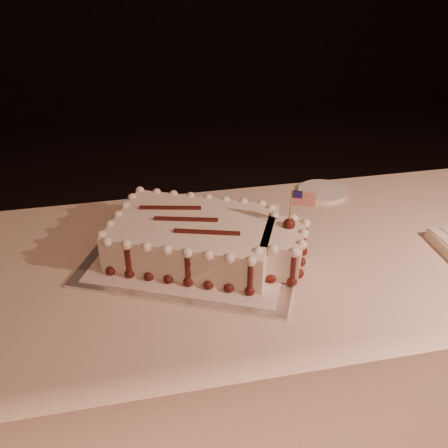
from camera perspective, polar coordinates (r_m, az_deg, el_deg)
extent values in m
cube|color=beige|center=(1.55, 0.77, -15.56)|extent=(2.40, 0.80, 0.75)
cube|color=silver|center=(1.33, -3.39, -3.48)|extent=(0.66, 0.59, 0.01)
cube|color=silver|center=(1.32, -3.40, -3.30)|extent=(0.59, 0.53, 0.00)
cube|color=white|center=(1.30, -3.47, -1.51)|extent=(0.48, 0.41, 0.10)
cube|color=white|center=(1.26, 6.71, -2.77)|extent=(0.15, 0.18, 0.10)
sphere|color=#511914|center=(1.27, -12.82, -5.24)|extent=(0.03, 0.03, 0.03)
sphere|color=#511914|center=(1.25, -10.74, -5.59)|extent=(0.03, 0.03, 0.03)
sphere|color=#511914|center=(1.24, -8.59, -5.93)|extent=(0.03, 0.03, 0.03)
sphere|color=#511914|center=(1.22, -6.38, -6.28)|extent=(0.03, 0.03, 0.03)
sphere|color=#511914|center=(1.21, -4.11, -6.63)|extent=(0.03, 0.03, 0.03)
sphere|color=#511914|center=(1.20, -1.80, -6.97)|extent=(0.03, 0.03, 0.03)
sphere|color=#511914|center=(1.19, 0.56, -7.31)|extent=(0.03, 0.03, 0.03)
sphere|color=#511914|center=(1.18, 2.96, -7.64)|extent=(0.03, 0.03, 0.03)
sphere|color=#511914|center=(1.21, 3.76, -6.53)|extent=(0.03, 0.03, 0.03)
sphere|color=#511914|center=(1.22, 5.42, -6.24)|extent=(0.03, 0.03, 0.03)
sphere|color=#511914|center=(1.22, 7.77, -6.53)|extent=(0.03, 0.03, 0.03)
sphere|color=#511914|center=(1.25, 8.57, -5.60)|extent=(0.03, 0.03, 0.03)
sphere|color=#511914|center=(1.29, 8.79, -4.30)|extent=(0.03, 0.03, 0.03)
sphere|color=#511914|center=(1.33, 8.99, -3.07)|extent=(0.03, 0.03, 0.03)
sphere|color=#511914|center=(1.34, 7.67, -2.50)|extent=(0.03, 0.03, 0.03)
sphere|color=#511914|center=(1.35, 5.56, -2.25)|extent=(0.03, 0.03, 0.03)
sphere|color=#511914|center=(1.38, 5.22, -1.37)|extent=(0.03, 0.03, 0.03)
sphere|color=#511914|center=(1.40, 4.18, -0.77)|extent=(0.03, 0.03, 0.03)
sphere|color=#511914|center=(1.41, 2.17, -0.53)|extent=(0.03, 0.03, 0.03)
sphere|color=#511914|center=(1.42, 0.18, -0.29)|extent=(0.03, 0.03, 0.03)
sphere|color=#511914|center=(1.43, -1.78, -0.06)|extent=(0.03, 0.03, 0.03)
sphere|color=#511914|center=(1.44, -3.71, 0.17)|extent=(0.03, 0.03, 0.03)
sphere|color=#511914|center=(1.45, -5.61, 0.40)|extent=(0.03, 0.03, 0.03)
sphere|color=#511914|center=(1.47, -7.47, 0.62)|extent=(0.03, 0.03, 0.03)
sphere|color=#511914|center=(1.48, -9.29, 0.84)|extent=(0.03, 0.03, 0.03)
sphere|color=#511914|center=(1.45, -10.12, 0.01)|extent=(0.03, 0.03, 0.03)
sphere|color=#511914|center=(1.41, -10.87, -1.02)|extent=(0.03, 0.03, 0.03)
sphere|color=#511914|center=(1.37, -11.66, -2.10)|extent=(0.03, 0.03, 0.03)
sphere|color=#511914|center=(1.34, -12.50, -3.24)|extent=(0.03, 0.03, 0.03)
sphere|color=#511914|center=(1.30, -13.38, -4.44)|extent=(0.03, 0.03, 0.03)
sphere|color=white|center=(1.23, -13.28, -2.03)|extent=(0.03, 0.03, 0.03)
sphere|color=white|center=(1.21, -11.13, -2.34)|extent=(0.03, 0.03, 0.03)
sphere|color=white|center=(1.19, -8.90, -2.66)|extent=(0.03, 0.03, 0.03)
sphere|color=white|center=(1.17, -6.62, -2.98)|extent=(0.03, 0.03, 0.03)
sphere|color=white|center=(1.16, -4.27, -3.30)|extent=(0.03, 0.03, 0.03)
sphere|color=white|center=(1.15, -1.86, -3.62)|extent=(0.03, 0.03, 0.03)
sphere|color=white|center=(1.14, 0.59, -3.95)|extent=(0.03, 0.03, 0.03)
sphere|color=white|center=(1.13, 3.07, -4.27)|extent=(0.03, 0.03, 0.03)
sphere|color=white|center=(1.16, 3.90, -3.20)|extent=(0.03, 0.03, 0.03)
sphere|color=white|center=(1.17, 5.62, -2.93)|extent=(0.03, 0.03, 0.03)
sphere|color=white|center=(1.17, 8.06, -3.23)|extent=(0.03, 0.03, 0.03)
sphere|color=white|center=(1.20, 8.88, -2.34)|extent=(0.03, 0.03, 0.03)
sphere|color=white|center=(1.24, 9.10, -1.09)|extent=(0.03, 0.03, 0.03)
sphere|color=white|center=(1.28, 9.30, 0.07)|extent=(0.03, 0.03, 0.03)
sphere|color=white|center=(1.30, 7.93, 0.62)|extent=(0.03, 0.03, 0.03)
sphere|color=white|center=(1.30, 5.75, 0.88)|extent=(0.03, 0.03, 0.03)
sphere|color=white|center=(1.34, 5.39, 1.71)|extent=(0.03, 0.03, 0.03)
sphere|color=white|center=(1.36, 4.32, 2.28)|extent=(0.03, 0.03, 0.03)
sphere|color=white|center=(1.37, 2.24, 2.51)|extent=(0.03, 0.03, 0.03)
sphere|color=white|center=(1.37, 0.19, 2.74)|extent=(0.03, 0.03, 0.03)
sphere|color=white|center=(1.38, -1.83, 2.96)|extent=(0.03, 0.03, 0.03)
sphere|color=white|center=(1.40, -3.83, 3.17)|extent=(0.03, 0.03, 0.03)
sphere|color=white|center=(1.41, -5.78, 3.37)|extent=(0.03, 0.03, 0.03)
sphere|color=white|center=(1.43, -7.70, 3.57)|extent=(0.03, 0.03, 0.03)
sphere|color=white|center=(1.44, -9.57, 3.76)|extent=(0.03, 0.03, 0.03)
sphere|color=white|center=(1.41, -10.44, 2.97)|extent=(0.03, 0.03, 0.03)
sphere|color=white|center=(1.37, -11.22, 2.00)|extent=(0.03, 0.03, 0.03)
sphere|color=white|center=(1.33, -12.04, 0.97)|extent=(0.03, 0.03, 0.03)
sphere|color=white|center=(1.29, -12.92, -0.12)|extent=(0.03, 0.03, 0.03)
sphere|color=white|center=(1.25, -13.85, -1.28)|extent=(0.03, 0.03, 0.03)
cylinder|color=#511914|center=(1.23, -10.92, -4.07)|extent=(0.01, 0.01, 0.09)
sphere|color=#511914|center=(1.25, -10.75, -5.51)|extent=(0.02, 0.02, 0.02)
cylinder|color=#511914|center=(1.18, -4.18, -5.07)|extent=(0.01, 0.01, 0.09)
sphere|color=#511914|center=(1.21, -4.11, -6.55)|extent=(0.02, 0.02, 0.02)
cylinder|color=#511914|center=(1.16, 3.01, -6.07)|extent=(0.01, 0.01, 0.09)
sphere|color=#511914|center=(1.18, 2.96, -7.56)|extent=(0.02, 0.02, 0.02)
cylinder|color=#511914|center=(1.19, 7.90, -4.99)|extent=(0.01, 0.01, 0.09)
sphere|color=#511914|center=(1.22, 7.77, -6.45)|extent=(0.02, 0.02, 0.02)
cylinder|color=#511914|center=(1.31, 9.14, -1.60)|extent=(0.01, 0.01, 0.09)
sphere|color=#511914|center=(1.33, 9.00, -3.00)|extent=(0.02, 0.02, 0.02)
cylinder|color=#511914|center=(1.36, 5.30, 0.08)|extent=(0.01, 0.01, 0.09)
sphere|color=#511914|center=(1.38, 5.23, -1.29)|extent=(0.02, 0.02, 0.02)
cylinder|color=#511914|center=(1.40, 0.19, 1.13)|extent=(0.01, 0.01, 0.09)
sphere|color=#511914|center=(1.42, 0.18, -0.22)|extent=(0.02, 0.02, 0.02)
cylinder|color=#511914|center=(1.43, -5.69, 1.80)|extent=(0.01, 0.01, 0.09)
sphere|color=#511914|center=(1.45, -5.61, 0.47)|extent=(0.02, 0.02, 0.02)
cylinder|color=#511914|center=(1.43, -10.27, 1.40)|extent=(0.01, 0.01, 0.09)
sphere|color=#511914|center=(1.45, -10.13, 0.08)|extent=(0.02, 0.02, 0.02)
cylinder|color=#511914|center=(1.32, -12.70, -1.77)|extent=(0.01, 0.01, 0.09)
sphere|color=#511914|center=(1.34, -12.51, -3.16)|extent=(0.02, 0.02, 0.02)
cube|color=#511914|center=(1.33, -6.16, 1.88)|extent=(0.16, 0.05, 0.01)
cube|color=#511914|center=(1.27, -4.37, 0.57)|extent=(0.16, 0.05, 0.01)
cube|color=#511914|center=(1.22, -1.99, -0.91)|extent=(0.16, 0.06, 0.01)
sphere|color=#511914|center=(1.25, 7.47, -0.02)|extent=(0.03, 0.03, 0.03)
cylinder|color=tan|center=(1.24, 7.58, 1.43)|extent=(0.00, 0.00, 0.12)
cube|color=red|center=(1.22, 9.10, 2.85)|extent=(0.05, 0.03, 0.04)
cube|color=navy|center=(1.21, 8.41, 3.37)|extent=(0.02, 0.01, 0.02)
cube|color=white|center=(1.44, 24.11, -1.97)|extent=(0.02, 0.15, 0.01)
cylinder|color=white|center=(1.66, 11.18, 3.66)|extent=(0.16, 0.16, 0.01)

